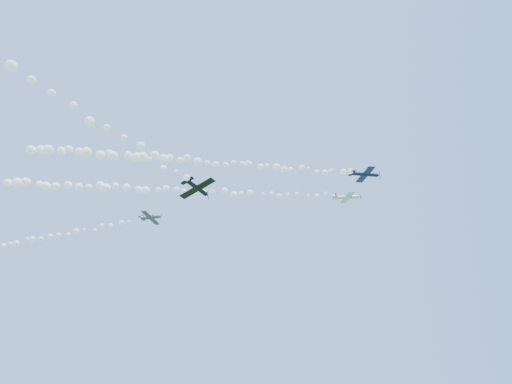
# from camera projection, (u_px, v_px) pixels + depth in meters

# --- Properties ---
(plane_white) EXTENTS (7.19, 7.60, 1.98)m
(plane_white) POSITION_uv_depth(u_px,v_px,m) (347.00, 197.00, 104.06)
(plane_white) COLOR silver
(smoke_trail_white) EXTENTS (75.61, 21.79, 3.03)m
(smoke_trail_white) POSITION_uv_depth(u_px,v_px,m) (176.00, 190.00, 100.10)
(smoke_trail_white) COLOR white
(plane_navy) EXTENTS (7.45, 7.89, 2.20)m
(plane_navy) POSITION_uv_depth(u_px,v_px,m) (365.00, 174.00, 96.18)
(plane_navy) COLOR #0E153E
(smoke_trail_navy) EXTENTS (66.88, 23.46, 2.93)m
(smoke_trail_navy) POSITION_uv_depth(u_px,v_px,m) (198.00, 161.00, 90.80)
(smoke_trail_navy) COLOR white
(plane_grey) EXTENTS (6.47, 6.85, 2.30)m
(plane_grey) POSITION_uv_depth(u_px,v_px,m) (151.00, 218.00, 106.62)
(plane_grey) COLOR #353F4E
(smoke_trail_grey) EXTENTS (79.29, 19.72, 2.99)m
(smoke_trail_grey) POSITION_uv_depth(u_px,v_px,m) (22.00, 241.00, 120.26)
(smoke_trail_grey) COLOR white
(plane_black) EXTENTS (6.36, 6.12, 2.18)m
(plane_black) POSITION_uv_depth(u_px,v_px,m) (197.00, 188.00, 69.81)
(plane_black) COLOR black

